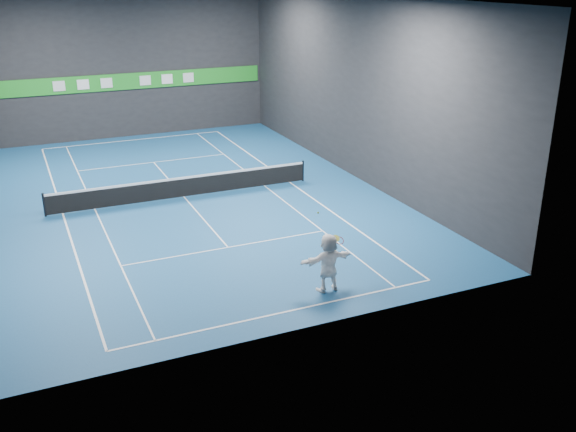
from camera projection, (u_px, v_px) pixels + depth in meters
name	position (u px, v px, depth m)	size (l,w,h in m)	color
ground	(184.00, 197.00, 30.31)	(26.00, 26.00, 0.00)	navy
wall_back	(124.00, 65.00, 39.78)	(18.00, 0.10, 9.00)	black
wall_front	(301.00, 187.00, 17.60)	(18.00, 0.10, 9.00)	black
wall_right	(354.00, 88.00, 32.08)	(0.10, 26.00, 9.00)	black
baseline_near	(285.00, 312.00, 20.17)	(10.98, 0.08, 0.01)	white
baseline_far	(134.00, 140.00, 40.45)	(10.98, 0.08, 0.01)	white
sideline_doubles_left	(63.00, 214.00, 28.24)	(0.08, 23.78, 0.01)	white
sideline_doubles_right	(290.00, 183.00, 32.38)	(0.08, 23.78, 0.01)	white
sideline_singles_left	(95.00, 209.00, 28.76)	(0.06, 23.78, 0.01)	white
sideline_singles_right	(265.00, 186.00, 31.86)	(0.06, 23.78, 0.01)	white
service_line_near	(228.00, 247.00, 24.85)	(8.23, 0.06, 0.01)	white
service_line_far	(154.00, 162.00, 35.77)	(8.23, 0.06, 0.01)	white
center_service_line	(184.00, 197.00, 30.31)	(0.06, 12.80, 0.01)	white
player	(328.00, 262.00, 21.21)	(1.88, 0.60, 2.03)	white
tennis_ball	(318.00, 213.00, 20.45)	(0.07, 0.07, 0.07)	#D7FC2A
tennis_net	(184.00, 186.00, 30.12)	(12.50, 0.10, 1.07)	black
sponsor_banner	(126.00, 82.00, 40.08)	(17.64, 0.11, 1.00)	green
tennis_racket	(338.00, 242.00, 21.15)	(0.51, 0.31, 0.71)	#B41B13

